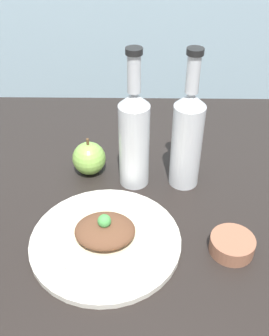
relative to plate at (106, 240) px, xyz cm
name	(u,v)px	position (x,y,z in cm)	size (l,w,h in cm)	color
ground_plane	(151,216)	(9.07, 9.84, -2.80)	(180.00, 110.00, 4.00)	black
plate	(106,240)	(0.00, 0.00, 0.00)	(29.57, 29.57, 1.52)	silver
plated_food	(105,232)	(0.00, 0.00, 2.20)	(20.19, 20.19, 6.09)	beige
cider_bottle_left	(134,136)	(5.29, 19.48, 11.74)	(6.80, 6.80, 32.09)	silver
cider_bottle_right	(187,137)	(16.81, 19.48, 11.74)	(6.80, 6.80, 32.09)	silver
apple	(89,158)	(-5.48, 22.97, 3.17)	(7.93, 7.93, 9.45)	#84B74C
dipping_bowl	(232,245)	(24.31, -1.56, 0.81)	(8.53, 8.53, 3.23)	#996047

